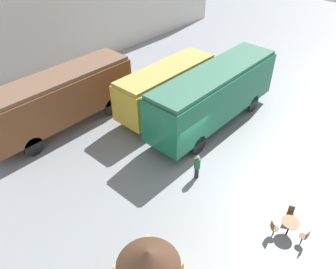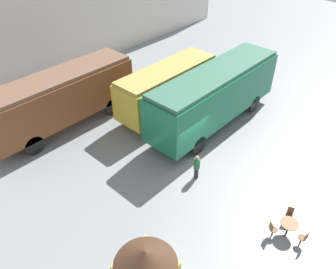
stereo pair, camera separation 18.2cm
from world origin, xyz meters
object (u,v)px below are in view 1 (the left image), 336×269
(passenger_coach_wooden, at_px, (60,97))
(cafe_table_near, at_px, (290,224))
(passenger_coach_vintage, at_px, (167,86))
(streamlined_locomotive, at_px, (222,89))
(visitor_person, at_px, (197,166))
(cafe_chair_0, at_px, (305,236))

(passenger_coach_wooden, bearing_deg, cafe_table_near, -82.91)
(passenger_coach_vintage, distance_m, streamlined_locomotive, 3.76)
(streamlined_locomotive, height_order, cafe_table_near, streamlined_locomotive)
(cafe_table_near, bearing_deg, passenger_coach_vintage, 70.28)
(cafe_table_near, height_order, visitor_person, visitor_person)
(passenger_coach_wooden, distance_m, passenger_coach_vintage, 7.04)
(passenger_coach_wooden, distance_m, streamlined_locomotive, 10.47)
(passenger_coach_wooden, distance_m, cafe_chair_0, 16.03)
(passenger_coach_vintage, xyz_separation_m, cafe_table_near, (-4.02, -11.22, -1.44))
(passenger_coach_vintage, relative_size, cafe_table_near, 9.45)
(cafe_table_near, bearing_deg, streamlined_locomotive, 53.87)
(passenger_coach_wooden, relative_size, passenger_coach_vintage, 1.27)
(passenger_coach_vintage, distance_m, cafe_table_near, 12.01)
(visitor_person, bearing_deg, passenger_coach_vintage, 55.59)
(cafe_chair_0, bearing_deg, passenger_coach_vintage, -10.73)
(streamlined_locomotive, xyz_separation_m, cafe_table_near, (-5.78, -7.91, -1.75))
(passenger_coach_vintage, height_order, cafe_table_near, passenger_coach_vintage)
(passenger_coach_wooden, bearing_deg, passenger_coach_vintage, -33.03)
(cafe_table_near, bearing_deg, passenger_coach_wooden, 97.09)
(passenger_coach_wooden, height_order, cafe_table_near, passenger_coach_wooden)
(passenger_coach_vintage, height_order, cafe_chair_0, passenger_coach_vintage)
(passenger_coach_vintage, xyz_separation_m, streamlined_locomotive, (1.75, -3.31, 0.31))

